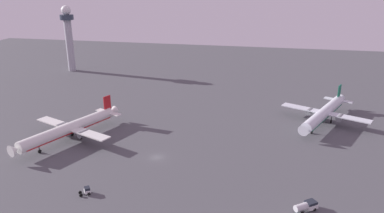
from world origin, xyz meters
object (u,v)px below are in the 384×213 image
(pushback_tug, at_px, (87,191))
(airplane_far_stand, at_px, (324,113))
(control_tower, at_px, (68,34))
(fuel_truck, at_px, (306,206))
(airplane_terminal_side, at_px, (71,128))

(pushback_tug, bearing_deg, airplane_far_stand, 98.40)
(pushback_tug, bearing_deg, control_tower, 174.27)
(fuel_truck, bearing_deg, airplane_terminal_side, -145.44)
(control_tower, xyz_separation_m, airplane_terminal_side, (51.37, -95.11, -18.37))
(fuel_truck, bearing_deg, airplane_far_stand, 133.46)
(fuel_truck, distance_m, pushback_tug, 57.83)
(airplane_terminal_side, height_order, fuel_truck, airplane_terminal_side)
(control_tower, relative_size, airplane_terminal_side, 0.91)
(airplane_far_stand, height_order, fuel_truck, airplane_far_stand)
(airplane_far_stand, xyz_separation_m, fuel_truck, (-11.52, -62.88, -3.04))
(control_tower, bearing_deg, pushback_tug, -60.03)
(airplane_terminal_side, distance_m, fuel_truck, 84.43)
(pushback_tug, bearing_deg, airplane_terminal_side, 178.71)
(control_tower, relative_size, airplane_far_stand, 0.92)
(fuel_truck, relative_size, pushback_tug, 1.78)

